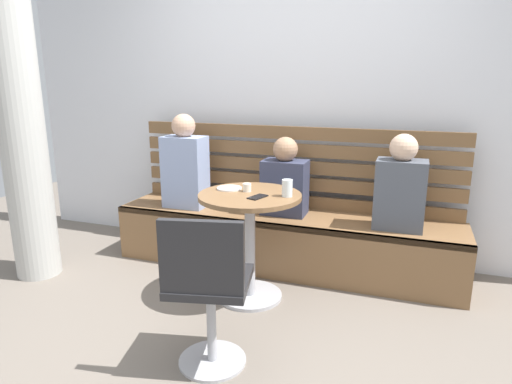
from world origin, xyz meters
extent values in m
plane|color=#70665B|center=(0.00, 0.00, 0.00)|extent=(8.00, 8.00, 0.00)
cube|color=silver|center=(0.00, 1.64, 1.45)|extent=(5.20, 0.10, 2.90)
cylinder|color=#B2B2AD|center=(-1.75, 0.45, 1.40)|extent=(0.32, 0.32, 2.80)
cube|color=brown|center=(0.00, 1.20, 0.22)|extent=(2.70, 0.52, 0.44)
cube|color=brown|center=(0.00, 0.96, 0.42)|extent=(2.70, 0.04, 0.04)
cube|color=brown|center=(0.00, 1.44, 0.49)|extent=(2.65, 0.04, 0.10)
cube|color=brown|center=(0.00, 1.44, 0.64)|extent=(2.65, 0.04, 0.10)
cube|color=brown|center=(0.00, 1.44, 0.78)|extent=(2.65, 0.04, 0.10)
cube|color=brown|center=(0.00, 1.44, 0.92)|extent=(2.65, 0.04, 0.10)
cube|color=brown|center=(0.00, 1.44, 1.05)|extent=(2.65, 0.04, 0.10)
cylinder|color=#ADADB2|center=(-0.07, 0.64, 0.01)|extent=(0.44, 0.44, 0.02)
cylinder|color=#ADADB2|center=(-0.07, 0.64, 0.37)|extent=(0.07, 0.07, 0.69)
cylinder|color=brown|center=(-0.07, 0.64, 0.72)|extent=(0.68, 0.68, 0.03)
cylinder|color=#ADADB2|center=(-0.01, -0.11, 0.01)|extent=(0.36, 0.36, 0.02)
cylinder|color=#ADADB2|center=(-0.01, -0.11, 0.23)|extent=(0.05, 0.05, 0.45)
cube|color=#232326|center=(-0.01, -0.11, 0.47)|extent=(0.48, 0.48, 0.04)
cube|color=#232326|center=(0.03, -0.28, 0.67)|extent=(0.40, 0.13, 0.36)
cube|color=#8C9EC6|center=(-0.83, 1.16, 0.73)|extent=(0.34, 0.22, 0.58)
sphere|color=tan|center=(-0.83, 1.16, 1.11)|extent=(0.19, 0.19, 0.19)
cube|color=#333851|center=(0.00, 1.23, 0.65)|extent=(0.34, 0.22, 0.43)
sphere|color=#A37A5B|center=(0.00, 1.23, 0.95)|extent=(0.19, 0.19, 0.19)
cube|color=#4C515B|center=(0.85, 1.16, 0.69)|extent=(0.34, 0.22, 0.49)
sphere|color=#DBB293|center=(0.85, 1.16, 1.02)|extent=(0.19, 0.19, 0.19)
cylinder|color=silver|center=(-0.11, 0.69, 0.77)|extent=(0.06, 0.06, 0.05)
cylinder|color=white|center=(0.18, 0.66, 0.80)|extent=(0.07, 0.07, 0.11)
cylinder|color=white|center=(-0.25, 0.71, 0.75)|extent=(0.17, 0.17, 0.01)
cube|color=black|center=(0.01, 0.57, 0.74)|extent=(0.11, 0.15, 0.01)
camera|label=1|loc=(0.91, -1.99, 1.47)|focal=31.06mm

